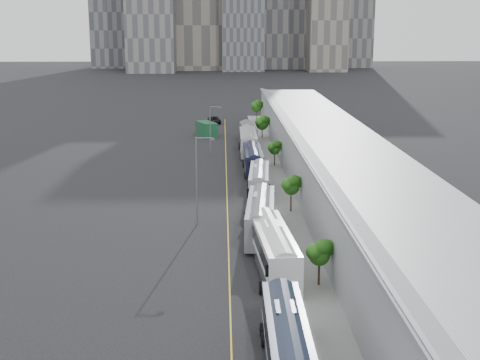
{
  "coord_description": "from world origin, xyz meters",
  "views": [
    {
      "loc": [
        -1.99,
        -19.32,
        21.02
      ],
      "look_at": [
        0.05,
        58.93,
        3.0
      ],
      "focal_mm": 50.0,
      "sensor_mm": 36.0,
      "label": 1
    }
  ],
  "objects_px": {
    "bus_6": "(248,144)",
    "bus_2": "(274,253)",
    "bus_3": "(261,220)",
    "street_lamp_near": "(198,175)",
    "bus_4": "(259,183)",
    "suv": "(214,120)",
    "street_lamp_far": "(211,127)",
    "shipping_container": "(207,129)",
    "bus_1": "(287,348)",
    "bus_5": "(253,162)",
    "bus_7": "(248,135)"
  },
  "relations": [
    {
      "from": "bus_1",
      "to": "bus_2",
      "type": "relative_size",
      "value": 0.91
    },
    {
      "from": "street_lamp_far",
      "to": "shipping_container",
      "type": "relative_size",
      "value": 1.53
    },
    {
      "from": "bus_2",
      "to": "bus_3",
      "type": "height_order",
      "value": "bus_2"
    },
    {
      "from": "bus_1",
      "to": "bus_6",
      "type": "height_order",
      "value": "bus_6"
    },
    {
      "from": "bus_6",
      "to": "shipping_container",
      "type": "xyz_separation_m",
      "value": [
        -7.45,
        18.77,
        -0.28
      ]
    },
    {
      "from": "bus_6",
      "to": "shipping_container",
      "type": "height_order",
      "value": "bus_6"
    },
    {
      "from": "bus_2",
      "to": "bus_1",
      "type": "bearing_deg",
      "value": -95.43
    },
    {
      "from": "bus_4",
      "to": "shipping_container",
      "type": "height_order",
      "value": "bus_4"
    },
    {
      "from": "bus_4",
      "to": "suv",
      "type": "bearing_deg",
      "value": 99.84
    },
    {
      "from": "shipping_container",
      "to": "suv",
      "type": "bearing_deg",
      "value": 61.98
    },
    {
      "from": "bus_5",
      "to": "bus_7",
      "type": "distance_m",
      "value": 25.05
    },
    {
      "from": "bus_1",
      "to": "street_lamp_near",
      "type": "bearing_deg",
      "value": 102.42
    },
    {
      "from": "bus_6",
      "to": "bus_5",
      "type": "bearing_deg",
      "value": -88.67
    },
    {
      "from": "bus_3",
      "to": "street_lamp_far",
      "type": "distance_m",
      "value": 43.63
    },
    {
      "from": "bus_6",
      "to": "bus_7",
      "type": "height_order",
      "value": "bus_6"
    },
    {
      "from": "bus_5",
      "to": "street_lamp_near",
      "type": "distance_m",
      "value": 28.03
    },
    {
      "from": "bus_1",
      "to": "shipping_container",
      "type": "distance_m",
      "value": 92.21
    },
    {
      "from": "street_lamp_near",
      "to": "shipping_container",
      "type": "distance_m",
      "value": 60.35
    },
    {
      "from": "bus_5",
      "to": "street_lamp_near",
      "type": "height_order",
      "value": "street_lamp_near"
    },
    {
      "from": "bus_1",
      "to": "bus_2",
      "type": "bearing_deg",
      "value": 89.13
    },
    {
      "from": "street_lamp_far",
      "to": "shipping_container",
      "type": "bearing_deg",
      "value": 93.51
    },
    {
      "from": "bus_4",
      "to": "bus_7",
      "type": "relative_size",
      "value": 0.98
    },
    {
      "from": "street_lamp_far",
      "to": "shipping_container",
      "type": "height_order",
      "value": "street_lamp_far"
    },
    {
      "from": "bus_1",
      "to": "bus_3",
      "type": "distance_m",
      "value": 27.75
    },
    {
      "from": "bus_6",
      "to": "street_lamp_near",
      "type": "bearing_deg",
      "value": -98.75
    },
    {
      "from": "bus_2",
      "to": "bus_5",
      "type": "distance_m",
      "value": 41.3
    },
    {
      "from": "bus_4",
      "to": "street_lamp_far",
      "type": "height_order",
      "value": "street_lamp_far"
    },
    {
      "from": "bus_2",
      "to": "bus_7",
      "type": "bearing_deg",
      "value": 85.87
    },
    {
      "from": "bus_6",
      "to": "street_lamp_near",
      "type": "xyz_separation_m",
      "value": [
        -6.96,
        -41.44,
        3.83
      ]
    },
    {
      "from": "bus_2",
      "to": "bus_7",
      "type": "distance_m",
      "value": 66.36
    },
    {
      "from": "bus_6",
      "to": "bus_2",
      "type": "bearing_deg",
      "value": -89.13
    },
    {
      "from": "bus_2",
      "to": "street_lamp_far",
      "type": "distance_m",
      "value": 54.09
    },
    {
      "from": "bus_4",
      "to": "shipping_container",
      "type": "bearing_deg",
      "value": 103.51
    },
    {
      "from": "shipping_container",
      "to": "bus_1",
      "type": "bearing_deg",
      "value": -109.48
    },
    {
      "from": "suv",
      "to": "shipping_container",
      "type": "bearing_deg",
      "value": -102.37
    },
    {
      "from": "bus_2",
      "to": "bus_5",
      "type": "relative_size",
      "value": 1.1
    },
    {
      "from": "bus_2",
      "to": "bus_6",
      "type": "xyz_separation_m",
      "value": [
        -0.09,
        55.92,
        -0.01
      ]
    },
    {
      "from": "street_lamp_near",
      "to": "suv",
      "type": "xyz_separation_m",
      "value": [
        0.8,
        77.96,
        -4.77
      ]
    },
    {
      "from": "bus_6",
      "to": "street_lamp_far",
      "type": "xyz_separation_m",
      "value": [
        -6.16,
        -2.28,
        3.16
      ]
    },
    {
      "from": "street_lamp_near",
      "to": "suv",
      "type": "distance_m",
      "value": 78.11
    },
    {
      "from": "bus_7",
      "to": "suv",
      "type": "bearing_deg",
      "value": 101.93
    },
    {
      "from": "bus_1",
      "to": "bus_5",
      "type": "xyz_separation_m",
      "value": [
        0.53,
        58.56,
        0.0
      ]
    },
    {
      "from": "bus_3",
      "to": "street_lamp_near",
      "type": "height_order",
      "value": "street_lamp_near"
    },
    {
      "from": "bus_4",
      "to": "street_lamp_near",
      "type": "distance_m",
      "value": 15.61
    },
    {
      "from": "street_lamp_far",
      "to": "suv",
      "type": "relative_size",
      "value": 1.55
    },
    {
      "from": "bus_1",
      "to": "bus_6",
      "type": "relative_size",
      "value": 0.93
    },
    {
      "from": "bus_7",
      "to": "street_lamp_far",
      "type": "xyz_separation_m",
      "value": [
        -6.59,
        -12.72,
        3.33
      ]
    },
    {
      "from": "bus_3",
      "to": "bus_5",
      "type": "height_order",
      "value": "bus_3"
    },
    {
      "from": "bus_6",
      "to": "bus_7",
      "type": "bearing_deg",
      "value": 88.43
    },
    {
      "from": "bus_5",
      "to": "bus_6",
      "type": "xyz_separation_m",
      "value": [
        -0.14,
        14.61,
        0.12
      ]
    }
  ]
}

